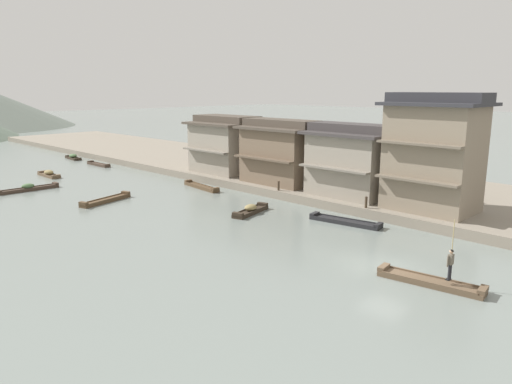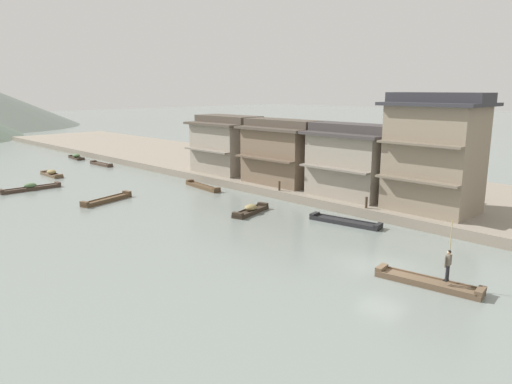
# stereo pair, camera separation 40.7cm
# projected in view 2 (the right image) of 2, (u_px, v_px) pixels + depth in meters

# --- Properties ---
(ground_plane) EXTENTS (400.00, 400.00, 0.00)m
(ground_plane) POSITION_uv_depth(u_px,v_px,m) (384.00, 267.00, 26.87)
(ground_plane) COLOR gray
(riverbank_right) EXTENTS (18.00, 110.00, 0.76)m
(riverbank_right) POSITION_uv_depth(u_px,v_px,m) (243.00, 166.00, 59.36)
(riverbank_right) COLOR gray
(riverbank_right) RESTS_ON ground
(boat_foreground_poled) EXTENTS (1.83, 5.41, 0.47)m
(boat_foreground_poled) POSITION_uv_depth(u_px,v_px,m) (428.00, 283.00, 24.39)
(boat_foreground_poled) COLOR brown
(boat_foreground_poled) RESTS_ON ground
(boatman_person) EXTENTS (0.57, 0.25, 3.04)m
(boatman_person) POSITION_uv_depth(u_px,v_px,m) (448.00, 261.00, 23.59)
(boatman_person) COLOR black
(boatman_person) RESTS_ON boat_foreground_poled
(boat_moored_nearest) EXTENTS (0.97, 4.62, 0.43)m
(boat_moored_nearest) POSITION_uv_depth(u_px,v_px,m) (101.00, 164.00, 62.39)
(boat_moored_nearest) COLOR #423328
(boat_moored_nearest) RESTS_ON ground
(boat_moored_second) EXTENTS (1.45, 5.50, 0.48)m
(boat_moored_second) POSITION_uv_depth(u_px,v_px,m) (203.00, 187.00, 48.07)
(boat_moored_second) COLOR brown
(boat_moored_second) RESTS_ON ground
(boat_moored_third) EXTENTS (1.06, 4.13, 0.74)m
(boat_moored_third) POSITION_uv_depth(u_px,v_px,m) (52.00, 174.00, 54.74)
(boat_moored_third) COLOR brown
(boat_moored_third) RESTS_ON ground
(boat_moored_far) EXTENTS (1.95, 5.59, 0.42)m
(boat_moored_far) POSITION_uv_depth(u_px,v_px,m) (345.00, 222.00, 35.50)
(boat_moored_far) COLOR #232326
(boat_moored_far) RESTS_ON ground
(boat_midriver_drifting) EXTENTS (5.26, 2.26, 0.51)m
(boat_midriver_drifting) POSITION_uv_depth(u_px,v_px,m) (107.00, 200.00, 42.38)
(boat_midriver_drifting) COLOR brown
(boat_midriver_drifting) RESTS_ON ground
(boat_midriver_upstream) EXTENTS (4.24, 1.96, 0.74)m
(boat_midriver_upstream) POSITION_uv_depth(u_px,v_px,m) (251.00, 210.00, 38.39)
(boat_midriver_upstream) COLOR #33281E
(boat_midriver_upstream) RESTS_ON ground
(boat_upstream_distant) EXTENTS (1.48, 4.02, 0.73)m
(boat_upstream_distant) POSITION_uv_depth(u_px,v_px,m) (76.00, 157.00, 68.21)
(boat_upstream_distant) COLOR #33281E
(boat_upstream_distant) RESTS_ON ground
(boat_crossing_west) EXTENTS (5.72, 1.03, 0.71)m
(boat_crossing_west) POSITION_uv_depth(u_px,v_px,m) (30.00, 188.00, 47.15)
(boat_crossing_west) COLOR #423328
(boat_crossing_west) RESTS_ON ground
(house_waterfront_nearest) EXTENTS (5.57, 7.13, 8.74)m
(house_waterfront_nearest) POSITION_uv_depth(u_px,v_px,m) (434.00, 154.00, 35.48)
(house_waterfront_nearest) COLOR gray
(house_waterfront_nearest) RESTS_ON riverbank_right
(house_waterfront_second) EXTENTS (5.52, 7.54, 6.14)m
(house_waterfront_second) POSITION_uv_depth(u_px,v_px,m) (351.00, 161.00, 40.79)
(house_waterfront_second) COLOR gray
(house_waterfront_second) RESTS_ON riverbank_right
(house_waterfront_tall) EXTENTS (5.46, 8.02, 6.14)m
(house_waterfront_tall) POSITION_uv_depth(u_px,v_px,m) (282.00, 152.00, 46.38)
(house_waterfront_tall) COLOR #75604C
(house_waterfront_tall) RESTS_ON riverbank_right
(house_waterfront_narrow) EXTENTS (6.70, 7.65, 6.14)m
(house_waterfront_narrow) POSITION_uv_depth(u_px,v_px,m) (228.00, 144.00, 52.76)
(house_waterfront_narrow) COLOR gray
(house_waterfront_narrow) RESTS_ON riverbank_right
(mooring_post_dock_near) EXTENTS (0.20, 0.20, 0.88)m
(mooring_post_dock_near) POSITION_uv_depth(u_px,v_px,m) (366.00, 203.00, 36.93)
(mooring_post_dock_near) COLOR #473828
(mooring_post_dock_near) RESTS_ON riverbank_right
(mooring_post_dock_mid) EXTENTS (0.20, 0.20, 0.86)m
(mooring_post_dock_mid) POSITION_uv_depth(u_px,v_px,m) (279.00, 186.00, 43.32)
(mooring_post_dock_mid) COLOR #473828
(mooring_post_dock_mid) RESTS_ON riverbank_right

